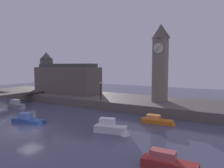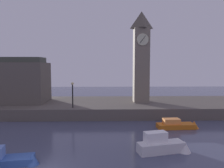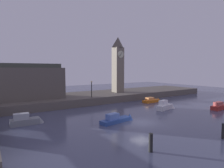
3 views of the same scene
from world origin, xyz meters
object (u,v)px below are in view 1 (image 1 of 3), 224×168
at_px(boat_cruiser_grey, 18,105).
at_px(boat_dinghy_red, 174,165).
at_px(clock_tower, 160,62).
at_px(parliament_hall, 66,78).
at_px(boat_ferry_white, 112,128).
at_px(streetlamp, 101,89).
at_px(boat_patrol_orange, 161,121).
at_px(boat_tour_blue, 31,120).

relative_size(boat_cruiser_grey, boat_dinghy_red, 0.89).
bearing_deg(clock_tower, boat_dinghy_red, -69.60).
relative_size(parliament_hall, boat_ferry_white, 3.42).
height_order(boat_cruiser_grey, boat_dinghy_red, boat_cruiser_grey).
height_order(boat_ferry_white, boat_dinghy_red, boat_ferry_white).
height_order(parliament_hall, boat_dinghy_red, parliament_hall).
xyz_separation_m(streetlamp, boat_ferry_white, (9.11, -11.34, -3.05)).
bearing_deg(parliament_hall, boat_patrol_orange, -20.15).
xyz_separation_m(clock_tower, parliament_hall, (-22.66, 0.36, -3.65)).
bearing_deg(boat_tour_blue, boat_cruiser_grey, 152.27).
height_order(streetlamp, boat_cruiser_grey, streetlamp).
xyz_separation_m(clock_tower, boat_cruiser_grey, (-23.08, -12.15, -7.95)).
relative_size(parliament_hall, streetlamp, 4.62).
bearing_deg(boat_dinghy_red, boat_cruiser_grey, 163.75).
relative_size(parliament_hall, boat_cruiser_grey, 3.68).
height_order(boat_patrol_orange, boat_dinghy_red, boat_dinghy_red).
bearing_deg(parliament_hall, boat_dinghy_red, -35.19).
xyz_separation_m(boat_tour_blue, boat_dinghy_red, (20.18, -3.36, 0.10)).
height_order(streetlamp, boat_ferry_white, streetlamp).
bearing_deg(parliament_hall, boat_ferry_white, -36.24).
xyz_separation_m(clock_tower, boat_dinghy_red, (7.88, -21.18, -8.01)).
xyz_separation_m(boat_ferry_white, boat_cruiser_grey, (-22.52, 3.69, -0.05)).
height_order(parliament_hall, streetlamp, parliament_hall).
xyz_separation_m(parliament_hall, boat_dinghy_red, (30.54, -21.54, -4.36)).
bearing_deg(streetlamp, boat_dinghy_red, -43.54).
xyz_separation_m(boat_patrol_orange, boat_dinghy_red, (4.79, -12.09, 0.13)).
distance_m(parliament_hall, boat_patrol_orange, 27.79).
xyz_separation_m(parliament_hall, boat_tour_blue, (10.35, -18.18, -4.46)).
distance_m(parliament_hall, boat_cruiser_grey, 13.24).
relative_size(boat_patrol_orange, boat_cruiser_grey, 1.15).
height_order(parliament_hall, boat_cruiser_grey, parliament_hall).
height_order(boat_cruiser_grey, boat_tour_blue, boat_cruiser_grey).
xyz_separation_m(parliament_hall, boat_patrol_orange, (25.75, -9.45, -4.49)).
xyz_separation_m(streetlamp, boat_patrol_orange, (12.76, -4.59, -3.28)).
height_order(streetlamp, boat_tour_blue, streetlamp).
height_order(boat_ferry_white, boat_tour_blue, boat_ferry_white).
distance_m(parliament_hall, boat_ferry_white, 27.72).
distance_m(clock_tower, boat_cruiser_grey, 27.27).
height_order(parliament_hall, boat_ferry_white, parliament_hall).
bearing_deg(clock_tower, parliament_hall, 179.09).
distance_m(boat_patrol_orange, boat_cruiser_grey, 26.34).
bearing_deg(clock_tower, streetlamp, -155.08).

